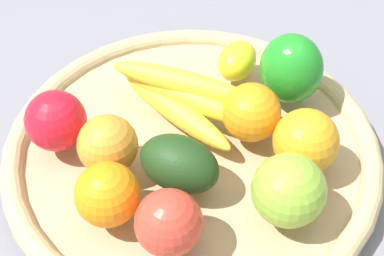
# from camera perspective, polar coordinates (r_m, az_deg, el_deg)

# --- Properties ---
(ground_plane) EXTENTS (2.40, 2.40, 0.00)m
(ground_plane) POSITION_cam_1_polar(r_m,az_deg,el_deg) (0.70, 0.00, -3.25)
(ground_plane) COLOR slate
(ground_plane) RESTS_ON ground
(basket) EXTENTS (0.47, 0.47, 0.04)m
(basket) POSITION_cam_1_polar(r_m,az_deg,el_deg) (0.69, 0.00, -2.25)
(basket) COLOR tan
(basket) RESTS_ON ground_plane
(apple_2) EXTENTS (0.10, 0.10, 0.07)m
(apple_2) POSITION_cam_1_polar(r_m,az_deg,el_deg) (0.66, -13.97, 0.75)
(apple_2) COLOR red
(apple_2) RESTS_ON basket
(avocado) EXTENTS (0.11, 0.11, 0.06)m
(avocado) POSITION_cam_1_polar(r_m,az_deg,el_deg) (0.61, -1.34, -3.74)
(avocado) COLOR #1D3A17
(avocado) RESTS_ON basket
(apple_1) EXTENTS (0.10, 0.10, 0.08)m
(apple_1) POSITION_cam_1_polar(r_m,az_deg,el_deg) (0.58, 10.02, -6.40)
(apple_1) COLOR #89B836
(apple_1) RESTS_ON basket
(lemon_0) EXTENTS (0.08, 0.08, 0.05)m
(lemon_0) POSITION_cam_1_polar(r_m,az_deg,el_deg) (0.75, 4.72, 6.98)
(lemon_0) COLOR yellow
(lemon_0) RESTS_ON basket
(banana_bunch) EXTENTS (0.17, 0.18, 0.06)m
(banana_bunch) POSITION_cam_1_polar(r_m,az_deg,el_deg) (0.69, -1.20, 3.38)
(banana_bunch) COLOR yellow
(banana_bunch) RESTS_ON basket
(orange_1) EXTENTS (0.10, 0.10, 0.07)m
(orange_1) POSITION_cam_1_polar(r_m,az_deg,el_deg) (0.66, 6.18, 1.63)
(orange_1) COLOR orange
(orange_1) RESTS_ON basket
(bell_pepper) EXTENTS (0.11, 0.11, 0.09)m
(bell_pepper) POSITION_cam_1_polar(r_m,az_deg,el_deg) (0.71, 10.27, 6.08)
(bell_pepper) COLOR #1F8B24
(bell_pepper) RESTS_ON basket
(orange_0) EXTENTS (0.10, 0.10, 0.07)m
(orange_0) POSITION_cam_1_polar(r_m,az_deg,el_deg) (0.58, -8.79, -6.84)
(orange_0) COLOR orange
(orange_0) RESTS_ON basket
(orange_2) EXTENTS (0.10, 0.10, 0.08)m
(orange_2) POSITION_cam_1_polar(r_m,az_deg,el_deg) (0.63, 11.74, -1.35)
(orange_2) COLOR orange
(orange_2) RESTS_ON basket
(orange_3) EXTENTS (0.07, 0.07, 0.07)m
(orange_3) POSITION_cam_1_polar(r_m,az_deg,el_deg) (0.63, -8.76, -1.74)
(orange_3) COLOR orange
(orange_3) RESTS_ON basket
(apple_0) EXTENTS (0.08, 0.08, 0.07)m
(apple_0) POSITION_cam_1_polar(r_m,az_deg,el_deg) (0.56, -2.44, -9.82)
(apple_0) COLOR red
(apple_0) RESTS_ON basket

